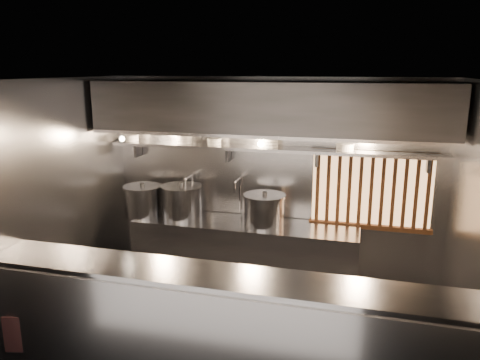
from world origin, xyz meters
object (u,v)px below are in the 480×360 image
at_px(pendant_bulb, 261,144).
at_px(stock_pot_mid, 182,201).
at_px(stock_pot_left, 143,200).
at_px(stock_pot_right, 264,210).
at_px(heat_lamp, 121,134).

bearing_deg(pendant_bulb, stock_pot_mid, -176.80).
bearing_deg(stock_pot_left, pendant_bulb, 3.90).
bearing_deg(stock_pot_mid, pendant_bulb, 3.20).
xyz_separation_m(pendant_bulb, stock_pot_left, (-1.65, -0.11, -0.85)).
xyz_separation_m(stock_pot_left, stock_pot_right, (1.72, 0.03, -0.00)).
bearing_deg(stock_pot_left, heat_lamp, -121.96).
xyz_separation_m(heat_lamp, stock_pot_mid, (0.71, 0.29, -0.94)).
height_order(heat_lamp, stock_pot_mid, heat_lamp).
relative_size(heat_lamp, stock_pot_mid, 0.49).
relative_size(stock_pot_left, stock_pot_right, 0.81).
distance_m(stock_pot_left, stock_pot_mid, 0.56).
bearing_deg(stock_pot_left, stock_pot_mid, 5.25).
bearing_deg(heat_lamp, stock_pot_mid, 22.13).
relative_size(stock_pot_left, stock_pot_mid, 0.78).
height_order(stock_pot_mid, stock_pot_right, stock_pot_mid).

